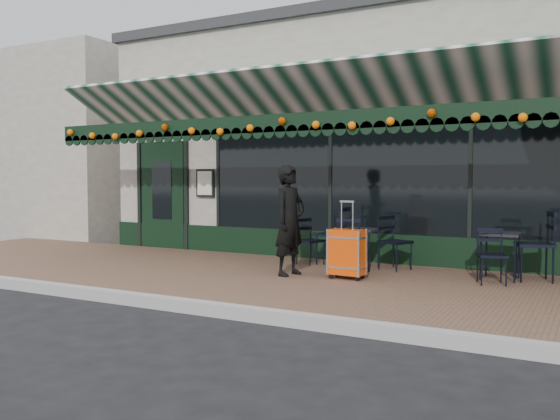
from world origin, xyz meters
The scene contains 15 objects.
ground centered at (0.00, 0.00, 0.00)m, with size 80.00×80.00×0.00m, color black.
sidewalk centered at (0.00, 2.00, 0.07)m, with size 18.00×4.00×0.15m, color brown.
curb centered at (0.00, -0.08, 0.07)m, with size 18.00×0.16×0.15m, color #9E9E99.
restaurant_building centered at (0.00, 7.84, 2.27)m, with size 12.00×9.60×4.50m.
neighbor_building_left centered at (-13.00, 8.00, 2.40)m, with size 12.00×8.00×4.80m, color #B8B1A2.
woman centered at (-0.83, 2.09, 0.97)m, with size 0.60×0.39×1.63m, color black.
suitcase centered at (0.04, 2.19, 0.52)m, with size 0.50×0.29×1.11m.
cafe_table_a centered at (1.97, 3.21, 0.75)m, with size 0.54×0.54×0.67m.
cafe_table_b centered at (-0.12, 3.16, 0.73)m, with size 0.52×0.52×0.65m.
chair_a_left centered at (2.41, 3.31, 0.65)m, with size 0.50×0.50×1.00m, color black, non-canonical shape.
chair_a_front centered at (1.93, 2.74, 0.54)m, with size 0.39×0.39×0.77m, color black, non-canonical shape.
chair_b_left centered at (-0.73, 3.45, 0.64)m, with size 0.49×0.49×0.98m, color black, non-canonical shape.
chair_b_right centered at (0.39, 3.35, 0.58)m, with size 0.43×0.43×0.86m, color black, non-canonical shape.
chair_b_front centered at (-0.15, 2.67, 0.57)m, with size 0.42×0.42×0.84m, color black, non-canonical shape.
chair_solo centered at (-1.04, 3.23, 0.54)m, with size 0.39×0.39×0.78m, color black, non-canonical shape.
Camera 1 is at (3.23, -5.66, 1.58)m, focal length 38.00 mm.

